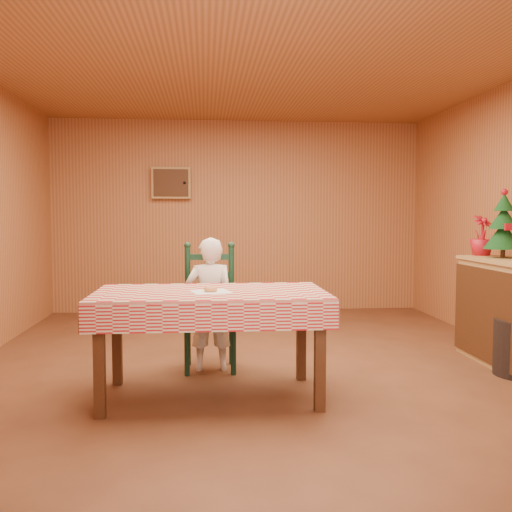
% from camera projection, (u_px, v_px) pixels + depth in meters
% --- Properties ---
extents(ground, '(6.00, 6.00, 0.00)m').
position_uv_depth(ground, '(258.00, 367.00, 4.93)').
color(ground, brown).
rests_on(ground, ground).
extents(cabin_walls, '(5.10, 6.05, 2.65)m').
position_uv_depth(cabin_walls, '(253.00, 160.00, 5.33)').
color(cabin_walls, '#B16D40').
rests_on(cabin_walls, ground).
extents(dining_table, '(1.66, 0.96, 0.77)m').
position_uv_depth(dining_table, '(211.00, 302.00, 4.07)').
color(dining_table, '#462612').
rests_on(dining_table, ground).
extents(ladder_chair, '(0.44, 0.40, 1.08)m').
position_uv_depth(ladder_chair, '(210.00, 310.00, 4.87)').
color(ladder_chair, black).
rests_on(ladder_chair, ground).
extents(seated_child, '(0.41, 0.27, 1.12)m').
position_uv_depth(seated_child, '(210.00, 304.00, 4.81)').
color(seated_child, white).
rests_on(seated_child, ground).
extents(napkin, '(0.31, 0.31, 0.00)m').
position_uv_depth(napkin, '(211.00, 292.00, 4.02)').
color(napkin, white).
rests_on(napkin, dining_table).
extents(donut, '(0.13, 0.13, 0.03)m').
position_uv_depth(donut, '(211.00, 289.00, 4.02)').
color(donut, '#D5894C').
rests_on(donut, napkin).
extents(christmas_tree, '(0.34, 0.34, 0.62)m').
position_uv_depth(christmas_tree, '(504.00, 227.00, 5.11)').
color(christmas_tree, '#462612').
rests_on(christmas_tree, shelf_unit).
extents(flower_arrangement, '(0.28, 0.28, 0.39)m').
position_uv_depth(flower_arrangement, '(482.00, 235.00, 5.41)').
color(flower_arrangement, '#B01020').
rests_on(flower_arrangement, shelf_unit).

